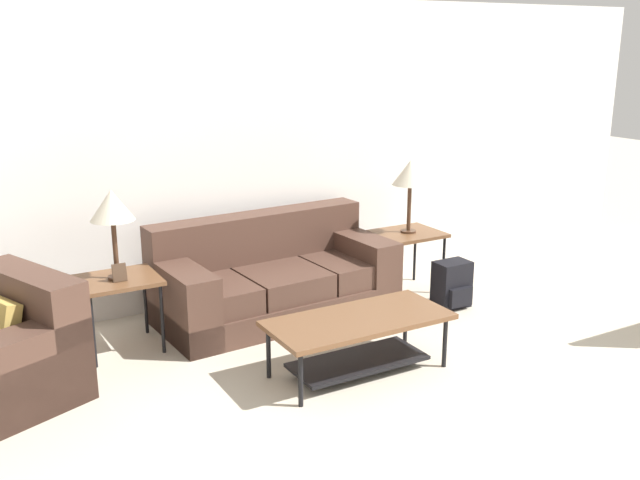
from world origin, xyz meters
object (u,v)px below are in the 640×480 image
at_px(coffee_table, 358,332).
at_px(side_table_right, 408,238).
at_px(table_lamp_left, 112,207).
at_px(couch, 274,280).
at_px(backpack, 452,285).
at_px(side_table_left, 118,285).
at_px(table_lamp_right, 410,174).

relative_size(coffee_table, side_table_right, 2.20).
bearing_deg(table_lamp_left, couch, 4.03).
height_order(coffee_table, table_lamp_left, table_lamp_left).
distance_m(side_table_right, backpack, 0.62).
xyz_separation_m(coffee_table, side_table_left, (-1.32, 1.20, 0.20)).
relative_size(couch, table_lamp_left, 3.07).
bearing_deg(side_table_left, coffee_table, -42.14).
relative_size(table_lamp_left, backpack, 1.62).
xyz_separation_m(table_lamp_left, table_lamp_right, (2.63, 0.00, 0.00)).
xyz_separation_m(couch, table_lamp_left, (-1.31, -0.09, 0.80)).
distance_m(table_lamp_left, backpack, 2.91).
height_order(side_table_right, table_lamp_left, table_lamp_left).
relative_size(table_lamp_right, backpack, 1.62).
xyz_separation_m(coffee_table, backpack, (1.40, 0.67, -0.10)).
bearing_deg(side_table_right, side_table_left, 180.00).
height_order(coffee_table, backpack, same).
height_order(table_lamp_left, table_lamp_right, same).
distance_m(side_table_left, backpack, 2.79).
relative_size(table_lamp_left, table_lamp_right, 1.00).
xyz_separation_m(side_table_left, backpack, (2.72, -0.52, -0.31)).
relative_size(coffee_table, side_table_left, 2.20).
height_order(side_table_left, side_table_right, same).
distance_m(coffee_table, backpack, 1.55).
bearing_deg(side_table_right, table_lamp_right, -116.57).
xyz_separation_m(side_table_left, table_lamp_left, (0.00, -0.00, 0.59)).
relative_size(coffee_table, table_lamp_right, 1.94).
distance_m(coffee_table, side_table_left, 1.80).
bearing_deg(side_table_left, table_lamp_right, -0.00).
distance_m(coffee_table, side_table_right, 1.78).
bearing_deg(table_lamp_right, couch, 175.99).
bearing_deg(table_lamp_left, side_table_right, 0.00).
height_order(side_table_left, backpack, side_table_left).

